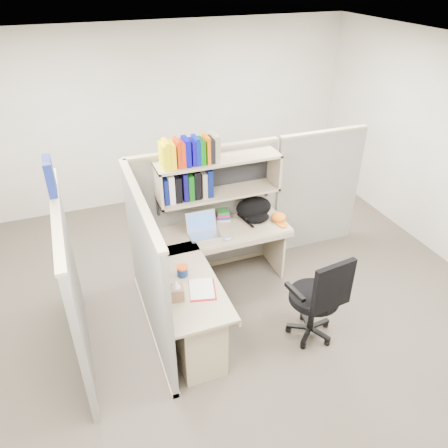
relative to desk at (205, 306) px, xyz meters
name	(u,v)px	position (x,y,z in m)	size (l,w,h in m)	color
ground	(232,310)	(0.41, 0.29, -0.44)	(6.00, 6.00, 0.00)	#342F28
room_shell	(234,182)	(0.41, 0.29, 1.18)	(6.00, 6.00, 6.00)	#B6B2A4
cubicle	(186,229)	(0.04, 0.74, 0.47)	(3.79, 1.84, 1.95)	slate
desk	(205,306)	(0.00, 0.00, 0.00)	(1.74, 1.75, 0.73)	gray
laptop	(204,226)	(0.27, 0.81, 0.42)	(0.35, 0.35, 0.25)	silver
backpack	(256,210)	(0.96, 0.94, 0.42)	(0.44, 0.34, 0.26)	black
orange_cap	(279,217)	(1.20, 0.81, 0.34)	(0.18, 0.21, 0.10)	orange
snack_canister	(182,271)	(-0.16, 0.20, 0.35)	(0.11, 0.11, 0.11)	navy
tissue_box	(176,290)	(-0.31, -0.12, 0.40)	(0.13, 0.13, 0.21)	#89674E
mouse	(228,239)	(0.48, 0.63, 0.31)	(0.10, 0.06, 0.04)	#8599BC
paper_cup	(210,223)	(0.40, 0.97, 0.34)	(0.07, 0.07, 0.10)	silver
book_stack	(222,213)	(0.60, 1.12, 0.35)	(0.17, 0.23, 0.11)	gray
loose_paper	(202,289)	(-0.05, -0.07, 0.29)	(0.23, 0.30, 0.00)	white
task_chair	(315,310)	(1.05, -0.39, -0.06)	(0.58, 0.54, 1.07)	black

